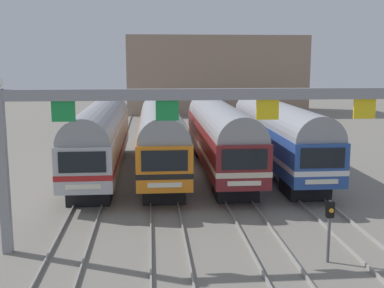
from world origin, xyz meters
TOP-DOWN VIEW (x-y plane):
  - ground_plane at (0.00, 0.00)m, footprint 160.00×160.00m
  - track_bed at (0.00, 17.00)m, footprint 13.45×70.00m
  - commuter_train_stainless at (-5.97, -0.01)m, footprint 2.88×18.06m
  - commuter_train_orange at (-1.99, -0.00)m, footprint 2.88×18.06m
  - commuter_train_maroon at (1.99, -0.01)m, footprint 2.88×18.06m
  - commuter_train_blue at (5.97, -0.00)m, footprint 2.88×18.06m
  - catenary_gantry at (0.00, -13.50)m, footprint 17.18×0.44m
  - yard_signal_mast at (3.98, -15.49)m, footprint 0.28×0.35m
  - maintenance_building at (6.77, 39.18)m, footprint 25.18×10.00m

SIDE VIEW (x-z plane):
  - ground_plane at x=0.00m, z-range 0.00..0.00m
  - track_bed at x=0.00m, z-range 0.00..0.15m
  - yard_signal_mast at x=3.98m, z-range 0.49..2.92m
  - commuter_train_stainless at x=-5.97m, z-range 0.30..5.07m
  - commuter_train_maroon at x=1.99m, z-range 0.30..5.07m
  - commuter_train_orange at x=-1.99m, z-range 0.16..5.21m
  - commuter_train_blue at x=5.97m, z-range 0.16..5.21m
  - catenary_gantry at x=0.00m, z-range 1.61..8.58m
  - maintenance_building at x=6.77m, z-range 0.00..10.88m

